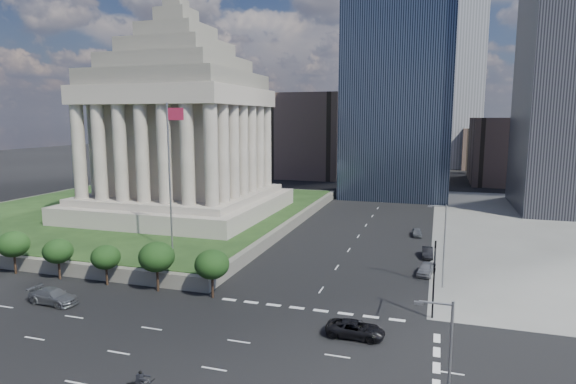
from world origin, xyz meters
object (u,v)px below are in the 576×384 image
at_px(parked_sedan_mid, 427,253).
at_px(parked_sedan_near, 426,269).
at_px(motorcycle_trail, 139,382).
at_px(pickup_truck, 355,329).
at_px(war_memorial, 179,110).
at_px(street_lamp_south, 446,375).
at_px(traffic_signal_ne, 434,273).
at_px(flagpole, 170,169).
at_px(street_lamp_north, 443,241).
at_px(suv_grey, 53,296).
at_px(parked_sedan_far, 417,232).

bearing_deg(parked_sedan_mid, parked_sedan_near, -93.01).
bearing_deg(motorcycle_trail, parked_sedan_mid, 60.64).
relative_size(pickup_truck, parked_sedan_mid, 1.27).
distance_m(war_memorial, street_lamp_south, 73.51).
relative_size(traffic_signal_ne, pickup_truck, 1.49).
distance_m(flagpole, pickup_truck, 33.78).
height_order(war_memorial, street_lamp_south, war_memorial).
distance_m(street_lamp_north, parked_sedan_near, 6.85).
xyz_separation_m(parked_sedan_near, motorcycle_trail, (-19.04, -34.31, 0.17)).
distance_m(suv_grey, parked_sedan_far, 56.14).
bearing_deg(street_lamp_south, parked_sedan_far, 93.92).
relative_size(street_lamp_north, parked_sedan_mid, 2.36).
height_order(traffic_signal_ne, motorcycle_trail, traffic_signal_ne).
relative_size(traffic_signal_ne, street_lamp_north, 0.80).
bearing_deg(street_lamp_north, parked_sedan_mid, 98.25).
height_order(war_memorial, parked_sedan_mid, war_memorial).
bearing_deg(pickup_truck, street_lamp_north, -24.54).
xyz_separation_m(flagpole, parked_sedan_mid, (33.33, 13.61, -12.42)).
relative_size(street_lamp_south, pickup_truck, 1.86).
height_order(pickup_truck, suv_grey, suv_grey).
bearing_deg(traffic_signal_ne, street_lamp_north, 85.81).
bearing_deg(flagpole, parked_sedan_far, 39.97).
distance_m(flagpole, parked_sedan_near, 35.95).
distance_m(flagpole, parked_sedan_mid, 38.08).
height_order(flagpole, parked_sedan_near, flagpole).
relative_size(war_memorial, flagpole, 1.95).
bearing_deg(street_lamp_north, parked_sedan_far, 98.68).
distance_m(flagpole, suv_grey, 21.30).
distance_m(street_lamp_south, parked_sedan_mid, 43.93).
distance_m(traffic_signal_ne, parked_sedan_mid, 24.36).
distance_m(parked_sedan_mid, motorcycle_trail, 46.56).
height_order(traffic_signal_ne, pickup_truck, traffic_signal_ne).
relative_size(parked_sedan_near, parked_sedan_mid, 1.07).
bearing_deg(war_memorial, pickup_truck, -44.33).
relative_size(war_memorial, parked_sedan_mid, 9.19).
relative_size(parked_sedan_far, motorcycle_trail, 1.55).
distance_m(street_lamp_south, parked_sedan_near, 35.82).
bearing_deg(street_lamp_north, parked_sedan_near, 112.37).
bearing_deg(traffic_signal_ne, suv_grey, -170.70).
bearing_deg(parked_sedan_far, flagpole, -145.02).
distance_m(pickup_truck, parked_sedan_near, 21.13).
bearing_deg(flagpole, parked_sedan_mid, 22.21).
distance_m(flagpole, traffic_signal_ne, 36.69).
distance_m(parked_sedan_near, parked_sedan_far, 20.89).
bearing_deg(street_lamp_north, traffic_signal_ne, -94.19).
xyz_separation_m(traffic_signal_ne, motorcycle_trail, (-20.04, -18.57, -4.30)).
height_order(parked_sedan_mid, motorcycle_trail, motorcycle_trail).
distance_m(traffic_signal_ne, motorcycle_trail, 27.66).
bearing_deg(traffic_signal_ne, war_memorial, 143.58).
bearing_deg(motorcycle_trail, flagpole, 111.11).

